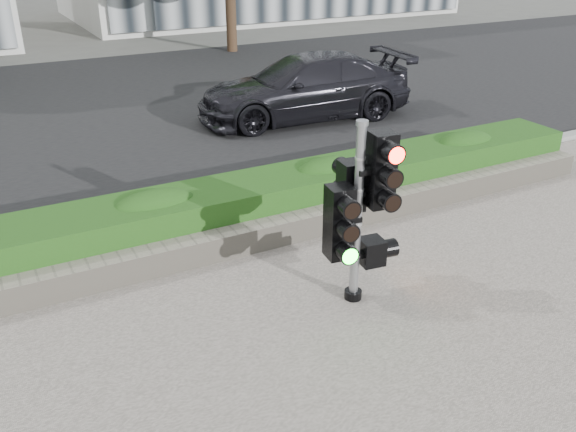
{
  "coord_description": "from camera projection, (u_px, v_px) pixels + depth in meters",
  "views": [
    {
      "loc": [
        -3.11,
        -4.72,
        3.95
      ],
      "look_at": [
        -0.26,
        0.6,
        1.09
      ],
      "focal_mm": 38.0,
      "sensor_mm": 36.0,
      "label": 1
    }
  ],
  "objects": [
    {
      "name": "hedge",
      "position": [
        239.0,
        206.0,
        8.65
      ],
      "size": [
        12.0,
        1.0,
        0.68
      ],
      "primitive_type": "cube",
      "color": "#367825",
      "rests_on": "sidewalk"
    },
    {
      "name": "stone_wall",
      "position": [
        259.0,
        235.0,
        8.21
      ],
      "size": [
        12.0,
        0.32,
        0.34
      ],
      "primitive_type": "cube",
      "color": "gray",
      "rests_on": "sidewalk"
    },
    {
      "name": "road",
      "position": [
        114.0,
        108.0,
        14.74
      ],
      "size": [
        60.0,
        13.0,
        0.02
      ],
      "primitive_type": "cube",
      "color": "black",
      "rests_on": "ground"
    },
    {
      "name": "curb",
      "position": [
        224.0,
        210.0,
        9.26
      ],
      "size": [
        60.0,
        0.25,
        0.12
      ],
      "primitive_type": "cube",
      "color": "gray",
      "rests_on": "ground"
    },
    {
      "name": "traffic_signal",
      "position": [
        359.0,
        204.0,
        6.66
      ],
      "size": [
        0.76,
        0.59,
        2.14
      ],
      "rotation": [
        0.0,
        0.0,
        -0.13
      ],
      "color": "black",
      "rests_on": "sidewalk"
    },
    {
      "name": "ground",
      "position": [
        334.0,
        320.0,
        6.78
      ],
      "size": [
        120.0,
        120.0,
        0.0
      ],
      "primitive_type": "plane",
      "color": "#51514C",
      "rests_on": "ground"
    },
    {
      "name": "car_dark",
      "position": [
        304.0,
        87.0,
        13.62
      ],
      "size": [
        5.01,
        2.46,
        1.4
      ],
      "primitive_type": "imported",
      "rotation": [
        0.0,
        0.0,
        -1.68
      ],
      "color": "black",
      "rests_on": "road"
    }
  ]
}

